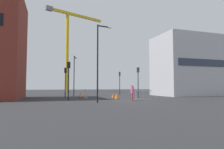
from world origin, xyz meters
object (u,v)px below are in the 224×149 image
construction_crane (69,38)px  traffic_light_median (138,77)px  streetlamp_short (74,72)px  traffic_light_corner (65,78)px  pedestrian_walking (132,91)px  streetlamp_tall (99,57)px  traffic_cone_on_verge (117,96)px  traffic_cone_orange (113,96)px  traffic_cone_by_barrier (80,95)px  traffic_light_far (69,75)px  traffic_light_near (120,80)px

construction_crane → traffic_light_median: (6.55, -32.36, -12.74)m
streetlamp_short → traffic_light_corner: size_ratio=1.54×
streetlamp_short → traffic_light_median: size_ratio=1.53×
construction_crane → streetlamp_short: bearing=-92.8°
streetlamp_short → pedestrian_walking: (4.63, -12.00, -2.81)m
streetlamp_tall → traffic_cone_on_verge: size_ratio=10.78×
traffic_light_corner → pedestrian_walking: bearing=-53.5°
construction_crane → pedestrian_walking: bearing=-84.8°
traffic_light_corner → traffic_cone_orange: 7.01m
streetlamp_short → traffic_cone_orange: size_ratio=10.72×
pedestrian_walking → traffic_cone_by_barrier: pedestrian_walking is taller
traffic_light_corner → pedestrian_walking: (6.25, -8.46, -1.74)m
streetlamp_tall → traffic_light_far: 5.08m
traffic_light_far → traffic_light_corner: (0.01, 5.12, -0.11)m
traffic_light_median → traffic_light_far: bearing=-168.8°
traffic_light_near → traffic_light_median: size_ratio=1.00×
pedestrian_walking → traffic_cone_on_verge: bearing=98.6°
traffic_cone_on_verge → streetlamp_tall: bearing=-126.7°
streetlamp_tall → traffic_cone_on_verge: (3.26, 4.37, -4.01)m
pedestrian_walking → construction_crane: bearing=95.2°
traffic_cone_by_barrier → traffic_light_near: bearing=31.2°
traffic_light_near → traffic_light_corner: traffic_light_near is taller
pedestrian_walking → traffic_cone_orange: (-0.15, 6.04, -0.73)m
streetlamp_tall → traffic_light_near: bearing=63.1°
streetlamp_tall → traffic_light_corner: streetlamp_tall is taller
construction_crane → traffic_light_far: construction_crane is taller
streetlamp_tall → traffic_light_far: bearing=120.5°
traffic_cone_on_verge → construction_crane: bearing=94.8°
traffic_light_corner → pedestrian_walking: traffic_light_corner is taller
traffic_light_near → traffic_cone_orange: traffic_light_near is taller
traffic_cone_on_verge → traffic_cone_orange: size_ratio=1.18×
traffic_light_far → traffic_cone_on_verge: size_ratio=6.18×
construction_crane → traffic_cone_by_barrier: bearing=-91.4°
traffic_light_far → traffic_light_corner: traffic_light_far is taller
streetlamp_tall → traffic_cone_orange: streetlamp_tall is taller
traffic_light_near → traffic_light_far: traffic_light_far is taller
traffic_light_far → traffic_cone_by_barrier: 6.60m
pedestrian_walking → traffic_cone_on_verge: pedestrian_walking is taller
pedestrian_walking → traffic_cone_on_verge: 3.63m
traffic_cone_by_barrier → traffic_cone_on_verge: 6.56m
construction_crane → traffic_light_far: size_ratio=5.45×
traffic_light_near → traffic_light_median: traffic_light_median is taller
streetlamp_short → traffic_light_corner: (-1.62, -3.54, -1.06)m
traffic_light_far → traffic_light_corner: bearing=89.8°
streetlamp_short → traffic_light_corner: streetlamp_short is taller
traffic_light_far → traffic_light_near: bearing=46.4°
construction_crane → traffic_light_near: 27.96m
pedestrian_walking → traffic_light_median: bearing=58.8°
construction_crane → traffic_light_corner: 31.91m
construction_crane → traffic_light_corner: construction_crane is taller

